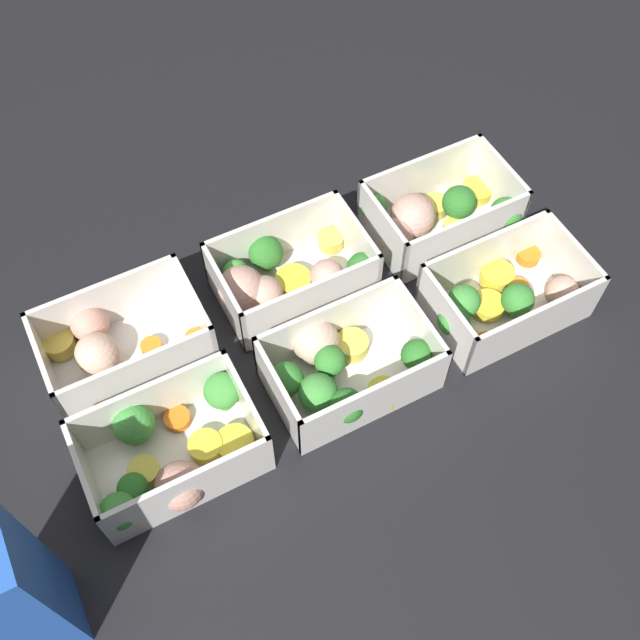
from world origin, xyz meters
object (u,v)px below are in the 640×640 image
at_px(container_far_left, 503,298).
at_px(juice_carton, 5,597).
at_px(container_near_center, 284,277).
at_px(container_near_right, 113,344).
at_px(container_near_left, 436,215).
at_px(container_far_center, 339,368).
at_px(container_far_right, 171,453).

distance_m(container_far_left, juice_carton, 0.54).
bearing_deg(container_near_center, container_near_right, -1.44).
bearing_deg(container_far_left, container_near_left, -89.06).
height_order(container_near_left, juice_carton, juice_carton).
xyz_separation_m(container_near_left, juice_carton, (0.53, 0.21, 0.07)).
xyz_separation_m(container_far_center, container_far_right, (0.18, 0.01, -0.00)).
xyz_separation_m(container_far_left, container_far_center, (0.19, -0.00, 0.00)).
relative_size(container_near_left, juice_carton, 0.86).
relative_size(container_near_center, container_near_right, 1.06).
xyz_separation_m(container_near_center, container_far_center, (0.00, 0.13, 0.00)).
relative_size(container_far_left, container_far_right, 1.02).
distance_m(container_near_left, container_near_center, 0.19).
bearing_deg(container_far_center, juice_carton, 15.05).
distance_m(container_near_center, container_far_left, 0.23).
bearing_deg(container_far_left, container_far_center, -1.40).
bearing_deg(container_near_right, container_near_center, 178.56).
xyz_separation_m(container_far_left, container_far_right, (0.38, 0.00, 0.00)).
relative_size(container_near_left, container_near_right, 1.04).
height_order(container_far_left, juice_carton, juice_carton).
relative_size(container_far_left, juice_carton, 0.82).
bearing_deg(juice_carton, container_far_right, -151.48).
bearing_deg(container_far_right, container_near_right, -86.18).
bearing_deg(juice_carton, container_far_left, -170.86).
bearing_deg(container_near_center, container_near_left, 179.46).
xyz_separation_m(container_near_right, juice_carton, (0.14, 0.22, 0.07)).
distance_m(container_near_right, container_far_right, 0.14).
bearing_deg(container_near_left, container_far_left, 90.94).
bearing_deg(container_far_right, container_near_left, -160.58).
distance_m(container_far_center, container_far_right, 0.18).
height_order(container_far_left, container_far_center, same).
bearing_deg(container_near_left, container_far_right, 19.42).
height_order(container_near_left, container_far_right, same).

